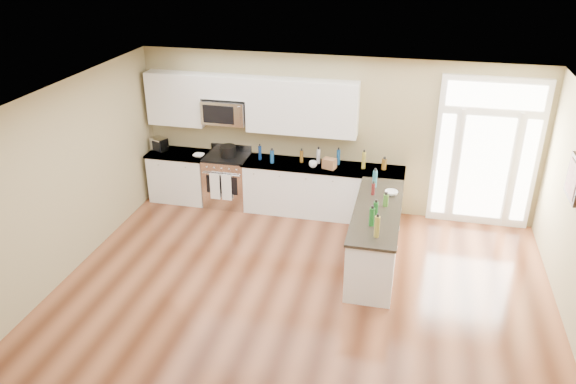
% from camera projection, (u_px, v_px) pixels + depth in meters
% --- Properties ---
extents(ground, '(8.00, 8.00, 0.00)m').
position_uv_depth(ground, '(282.00, 348.00, 6.96)').
color(ground, '#4F2816').
extents(room_shell, '(8.00, 8.00, 8.00)m').
position_uv_depth(room_shell, '(281.00, 228.00, 6.22)').
color(room_shell, tan).
rests_on(room_shell, ground).
extents(back_cabinet_left, '(1.10, 0.66, 0.94)m').
position_uv_depth(back_cabinet_left, '(180.00, 177.00, 10.60)').
color(back_cabinet_left, white).
rests_on(back_cabinet_left, ground).
extents(back_cabinet_right, '(2.85, 0.66, 0.94)m').
position_uv_depth(back_cabinet_right, '(322.00, 191.00, 10.04)').
color(back_cabinet_right, white).
rests_on(back_cabinet_right, ground).
extents(peninsula_cabinet, '(0.69, 2.32, 0.94)m').
position_uv_depth(peninsula_cabinet, '(375.00, 238.00, 8.55)').
color(peninsula_cabinet, white).
rests_on(peninsula_cabinet, ground).
extents(upper_cabinet_left, '(1.04, 0.33, 0.95)m').
position_uv_depth(upper_cabinet_left, '(176.00, 99.00, 10.09)').
color(upper_cabinet_left, white).
rests_on(upper_cabinet_left, room_shell).
extents(upper_cabinet_right, '(1.94, 0.33, 0.95)m').
position_uv_depth(upper_cabinet_right, '(302.00, 107.00, 9.62)').
color(upper_cabinet_right, white).
rests_on(upper_cabinet_right, room_shell).
extents(upper_cabinet_short, '(0.82, 0.33, 0.40)m').
position_uv_depth(upper_cabinet_short, '(225.00, 87.00, 9.78)').
color(upper_cabinet_short, white).
rests_on(upper_cabinet_short, room_shell).
extents(microwave, '(0.78, 0.41, 0.42)m').
position_uv_depth(microwave, '(225.00, 112.00, 9.94)').
color(microwave, silver).
rests_on(microwave, room_shell).
extents(entry_door, '(1.70, 0.10, 2.60)m').
position_uv_depth(entry_door, '(486.00, 154.00, 9.35)').
color(entry_door, white).
rests_on(entry_door, ground).
extents(wall_art_near, '(0.05, 0.58, 0.58)m').
position_uv_depth(wall_art_near, '(574.00, 179.00, 7.45)').
color(wall_art_near, black).
rests_on(wall_art_near, room_shell).
extents(kitchen_range, '(0.79, 0.69, 1.08)m').
position_uv_depth(kitchen_range, '(228.00, 180.00, 10.39)').
color(kitchen_range, silver).
rests_on(kitchen_range, ground).
extents(stockpot, '(0.35, 0.35, 0.22)m').
position_uv_depth(stockpot, '(228.00, 151.00, 10.13)').
color(stockpot, black).
rests_on(stockpot, kitchen_range).
extents(toaster_oven, '(0.34, 0.31, 0.24)m').
position_uv_depth(toaster_oven, '(159.00, 144.00, 10.44)').
color(toaster_oven, silver).
rests_on(toaster_oven, back_cabinet_left).
extents(cardboard_box, '(0.25, 0.21, 0.18)m').
position_uv_depth(cardboard_box, '(329.00, 164.00, 9.67)').
color(cardboard_box, brown).
rests_on(cardboard_box, back_cabinet_right).
extents(bowl_left, '(0.20, 0.20, 0.05)m').
position_uv_depth(bowl_left, '(199.00, 156.00, 10.18)').
color(bowl_left, white).
rests_on(bowl_left, back_cabinet_left).
extents(bowl_peninsula, '(0.21, 0.21, 0.06)m').
position_uv_depth(bowl_peninsula, '(391.00, 193.00, 8.74)').
color(bowl_peninsula, white).
rests_on(bowl_peninsula, peninsula_cabinet).
extents(cup_counter, '(0.15, 0.15, 0.11)m').
position_uv_depth(cup_counter, '(313.00, 164.00, 9.73)').
color(cup_counter, white).
rests_on(cup_counter, back_cabinet_right).
extents(counter_bottles, '(2.40, 2.46, 0.30)m').
position_uv_depth(counter_bottles, '(348.00, 179.00, 9.00)').
color(counter_bottles, '#19591E').
rests_on(counter_bottles, back_cabinet_right).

